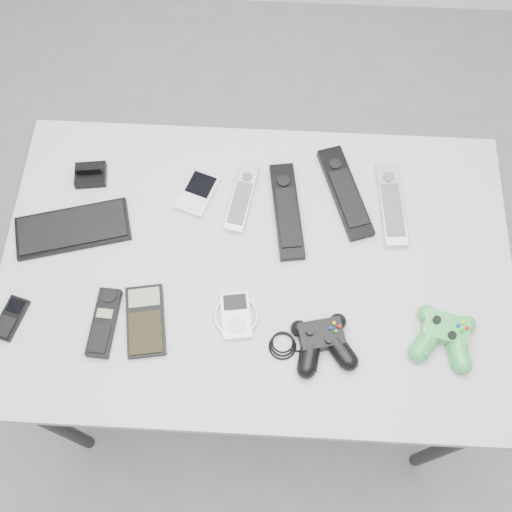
{
  "coord_description": "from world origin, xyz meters",
  "views": [
    {
      "loc": [
        -0.05,
        -0.44,
        2.01
      ],
      "look_at": [
        -0.08,
        0.11,
        0.79
      ],
      "focal_mm": 42.0,
      "sensor_mm": 36.0,
      "label": 1
    }
  ],
  "objects_px": {
    "desk": "(256,276)",
    "controller_black": "(322,341)",
    "cordless_handset": "(104,322)",
    "controller_green": "(444,335)",
    "calculator": "(146,321)",
    "pda_keyboard": "(73,228)",
    "remote_silver_a": "(242,198)",
    "remote_silver_b": "(391,203)",
    "remote_black_a": "(287,210)",
    "mobile_phone": "(11,318)",
    "pda": "(197,193)",
    "remote_black_b": "(345,192)",
    "mp3_player": "(236,316)"
  },
  "relations": [
    {
      "from": "calculator",
      "to": "controller_black",
      "type": "relative_size",
      "value": 0.72
    },
    {
      "from": "pda_keyboard",
      "to": "calculator",
      "type": "bearing_deg",
      "value": -62.69
    },
    {
      "from": "controller_black",
      "to": "cordless_handset",
      "type": "bearing_deg",
      "value": 164.29
    },
    {
      "from": "remote_black_a",
      "to": "controller_green",
      "type": "xyz_separation_m",
      "value": [
        0.34,
        -0.29,
        0.01
      ]
    },
    {
      "from": "pda",
      "to": "remote_black_b",
      "type": "relative_size",
      "value": 0.45
    },
    {
      "from": "remote_black_a",
      "to": "mp3_player",
      "type": "distance_m",
      "value": 0.28
    },
    {
      "from": "cordless_handset",
      "to": "calculator",
      "type": "distance_m",
      "value": 0.09
    },
    {
      "from": "pda",
      "to": "controller_green",
      "type": "xyz_separation_m",
      "value": [
        0.55,
        -0.32,
        0.01
      ]
    },
    {
      "from": "remote_black_a",
      "to": "remote_silver_b",
      "type": "distance_m",
      "value": 0.25
    },
    {
      "from": "controller_black",
      "to": "remote_black_b",
      "type": "bearing_deg",
      "value": 68.77
    },
    {
      "from": "calculator",
      "to": "mp3_player",
      "type": "relative_size",
      "value": 1.54
    },
    {
      "from": "remote_black_b",
      "to": "mobile_phone",
      "type": "distance_m",
      "value": 0.8
    },
    {
      "from": "desk",
      "to": "controller_green",
      "type": "height_order",
      "value": "controller_green"
    },
    {
      "from": "mobile_phone",
      "to": "calculator",
      "type": "xyz_separation_m",
      "value": [
        0.29,
        0.01,
        -0.0
      ]
    },
    {
      "from": "remote_silver_b",
      "to": "mp3_player",
      "type": "relative_size",
      "value": 2.15
    },
    {
      "from": "cordless_handset",
      "to": "calculator",
      "type": "xyz_separation_m",
      "value": [
        0.09,
        0.01,
        -0.0
      ]
    },
    {
      "from": "remote_silver_a",
      "to": "remote_silver_b",
      "type": "distance_m",
      "value": 0.35
    },
    {
      "from": "calculator",
      "to": "cordless_handset",
      "type": "bearing_deg",
      "value": 176.63
    },
    {
      "from": "remote_black_a",
      "to": "mobile_phone",
      "type": "relative_size",
      "value": 2.55
    },
    {
      "from": "calculator",
      "to": "controller_black",
      "type": "xyz_separation_m",
      "value": [
        0.38,
        -0.03,
        0.01
      ]
    },
    {
      "from": "pda_keyboard",
      "to": "controller_black",
      "type": "bearing_deg",
      "value": -38.25
    },
    {
      "from": "cordless_handset",
      "to": "mp3_player",
      "type": "distance_m",
      "value": 0.28
    },
    {
      "from": "cordless_handset",
      "to": "controller_green",
      "type": "bearing_deg",
      "value": 3.92
    },
    {
      "from": "desk",
      "to": "remote_black_b",
      "type": "relative_size",
      "value": 4.65
    },
    {
      "from": "cordless_handset",
      "to": "controller_green",
      "type": "distance_m",
      "value": 0.72
    },
    {
      "from": "pda_keyboard",
      "to": "remote_silver_a",
      "type": "height_order",
      "value": "remote_silver_a"
    },
    {
      "from": "controller_black",
      "to": "remote_silver_b",
      "type": "bearing_deg",
      "value": 51.92
    },
    {
      "from": "pda_keyboard",
      "to": "controller_green",
      "type": "bearing_deg",
      "value": -29.89
    },
    {
      "from": "desk",
      "to": "remote_black_b",
      "type": "xyz_separation_m",
      "value": [
        0.2,
        0.19,
        0.08
      ]
    },
    {
      "from": "calculator",
      "to": "pda",
      "type": "bearing_deg",
      "value": 65.82
    },
    {
      "from": "pda",
      "to": "calculator",
      "type": "xyz_separation_m",
      "value": [
        -0.08,
        -0.32,
        -0.0
      ]
    },
    {
      "from": "pda",
      "to": "remote_black_b",
      "type": "xyz_separation_m",
      "value": [
        0.35,
        0.02,
        0.0
      ]
    },
    {
      "from": "remote_silver_a",
      "to": "controller_green",
      "type": "bearing_deg",
      "value": -25.48
    },
    {
      "from": "calculator",
      "to": "controller_green",
      "type": "relative_size",
      "value": 1.13
    },
    {
      "from": "remote_silver_b",
      "to": "calculator",
      "type": "distance_m",
      "value": 0.62
    },
    {
      "from": "desk",
      "to": "remote_silver_b",
      "type": "bearing_deg",
      "value": 28.54
    },
    {
      "from": "calculator",
      "to": "mp3_player",
      "type": "height_order",
      "value": "mp3_player"
    },
    {
      "from": "remote_silver_b",
      "to": "calculator",
      "type": "height_order",
      "value": "remote_silver_b"
    },
    {
      "from": "controller_green",
      "to": "pda_keyboard",
      "type": "bearing_deg",
      "value": 178.32
    },
    {
      "from": "controller_green",
      "to": "remote_silver_b",
      "type": "bearing_deg",
      "value": 119.73
    },
    {
      "from": "remote_black_b",
      "to": "controller_black",
      "type": "xyz_separation_m",
      "value": [
        -0.05,
        -0.37,
        0.01
      ]
    },
    {
      "from": "desk",
      "to": "remote_black_a",
      "type": "bearing_deg",
      "value": 64.63
    },
    {
      "from": "remote_black_b",
      "to": "mobile_phone",
      "type": "relative_size",
      "value": 2.56
    },
    {
      "from": "remote_black_a",
      "to": "mp3_player",
      "type": "bearing_deg",
      "value": -119.42
    },
    {
      "from": "remote_silver_b",
      "to": "controller_green",
      "type": "bearing_deg",
      "value": -77.58
    },
    {
      "from": "desk",
      "to": "pda_keyboard",
      "type": "distance_m",
      "value": 0.44
    },
    {
      "from": "mobile_phone",
      "to": "mp3_player",
      "type": "distance_m",
      "value": 0.49
    },
    {
      "from": "cordless_handset",
      "to": "controller_green",
      "type": "xyz_separation_m",
      "value": [
        0.72,
        0.01,
        0.01
      ]
    },
    {
      "from": "desk",
      "to": "controller_black",
      "type": "distance_m",
      "value": 0.25
    },
    {
      "from": "pda",
      "to": "remote_silver_b",
      "type": "relative_size",
      "value": 0.5
    }
  ]
}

